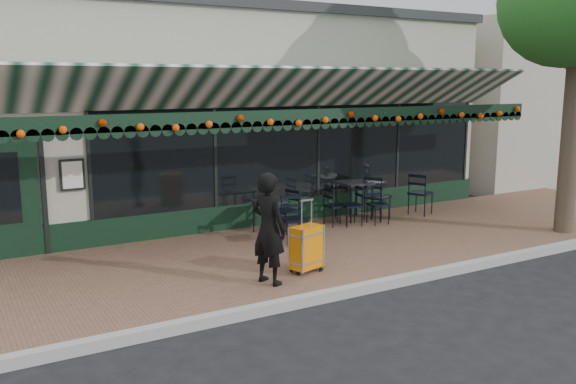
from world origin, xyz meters
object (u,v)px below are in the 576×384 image
chair_a_right (377,198)px  chair_a_left (351,206)px  cafe_table_a (354,186)px  chair_b_left (286,211)px  cafe_table_b (269,204)px  chair_a_extra (421,194)px  suitcase (306,248)px  chair_b_front (294,220)px  woman (269,228)px  chair_a_front (378,205)px  chair_b_right (335,206)px

chair_a_right → chair_a_left: bearing=75.2°
cafe_table_a → chair_a_left: chair_a_left is taller
chair_b_left → chair_a_left: bearing=67.0°
cafe_table_b → chair_a_extra: 3.78m
chair_a_extra → suitcase: bearing=94.4°
chair_a_right → chair_b_front: bearing=82.3°
woman → chair_a_front: (3.80, 2.23, -0.43)m
chair_b_right → chair_b_front: bearing=119.6°
chair_b_left → chair_b_front: 0.86m
chair_b_right → woman: bearing=132.1°
cafe_table_b → chair_a_left: size_ratio=0.79×
suitcase → chair_b_right: 3.21m
chair_b_front → chair_a_front: bearing=24.2°
chair_a_right → chair_a_front: chair_a_right is taller
cafe_table_a → chair_b_left: size_ratio=0.97×
chair_a_front → chair_b_left: size_ratio=0.95×
suitcase → chair_a_extra: suitcase is taller
cafe_table_a → chair_b_front: (-2.15, -1.08, -0.30)m
cafe_table_a → chair_a_right: chair_a_right is taller
woman → chair_a_left: (3.22, 2.39, -0.42)m
cafe_table_a → cafe_table_b: 2.20m
cafe_table_b → chair_a_front: bearing=-10.0°
chair_a_right → chair_b_right: bearing=64.0°
chair_a_right → chair_b_left: 2.24m
chair_b_right → suitcase: bearing=138.6°
chair_a_front → cafe_table_a: bearing=113.3°
chair_a_right → chair_a_front: bearing=119.9°
cafe_table_b → chair_b_right: bearing=-3.8°
chair_a_left → chair_b_front: 1.86m
chair_a_extra → cafe_table_b: bearing=64.4°
chair_a_extra → cafe_table_a: bearing=54.7°
woman → chair_a_front: bearing=-78.3°
cafe_table_b → chair_a_extra: bearing=-2.5°
chair_a_front → chair_a_extra: size_ratio=0.85×
cafe_table_b → chair_b_front: 0.91m
chair_a_extra → chair_b_left: chair_a_extra is taller
cafe_table_a → chair_b_front: bearing=-153.4°
chair_a_extra → woman: bearing=92.5°
suitcase → chair_a_right: (3.24, 2.34, 0.11)m
suitcase → chair_a_front: bearing=17.0°
chair_b_front → chair_a_right: bearing=29.4°
woman → cafe_table_b: (1.42, 2.65, -0.24)m
suitcase → cafe_table_b: suitcase is taller
woman → cafe_table_a: 4.59m
chair_a_left → chair_a_right: bearing=110.1°
chair_a_left → chair_b_left: 1.47m
woman → chair_b_front: (1.47, 1.75, -0.39)m
suitcase → chair_b_front: bearing=48.9°
chair_a_left → cafe_table_b: bearing=-87.9°
cafe_table_a → chair_b_right: bearing=-157.5°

